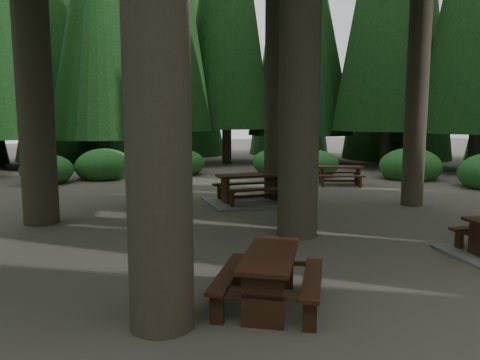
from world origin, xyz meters
name	(u,v)px	position (x,y,z in m)	size (l,w,h in m)	color
ground	(267,241)	(0.00, 0.00, 0.00)	(80.00, 80.00, 0.00)	#504941
picnic_table_c	(251,193)	(1.39, 4.02, 0.29)	(2.61, 2.21, 0.84)	gray
picnic_table_d	(340,172)	(5.79, 6.00, 0.47)	(2.05, 1.91, 0.71)	#371D10
picnic_table_e	(270,271)	(-1.35, -2.93, 0.48)	(2.03, 2.12, 0.72)	#371D10
shrub_ring	(281,212)	(0.70, 0.75, 0.40)	(23.86, 24.64, 1.49)	#266322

